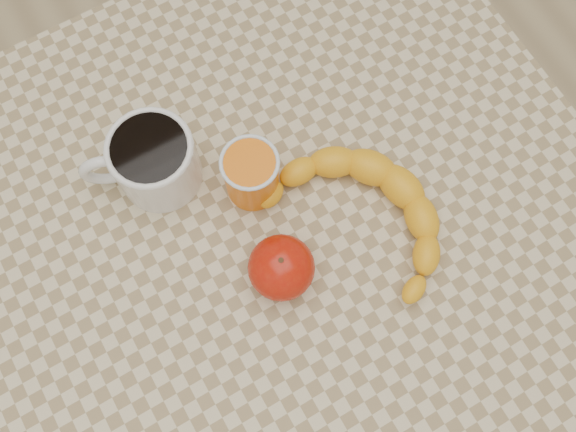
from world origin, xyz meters
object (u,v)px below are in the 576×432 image
apple (281,268)px  banana (365,216)px  table (288,240)px  coffee_mug (152,160)px  orange_juice_glass (251,174)px

apple → banana: 0.12m
table → coffee_mug: bearing=129.4°
banana → orange_juice_glass: bearing=116.5°
table → coffee_mug: 0.22m
orange_juice_glass → banana: (0.10, -0.11, -0.02)m
table → orange_juice_glass: (-0.02, 0.06, 0.13)m
coffee_mug → orange_juice_glass: bearing=-37.5°
table → orange_juice_glass: bearing=104.1°
orange_juice_glass → apple: (-0.02, -0.12, -0.01)m
table → apple: size_ratio=7.78×
coffee_mug → apple: coffee_mug is taller
coffee_mug → banana: 0.26m
table → apple: 0.14m
coffee_mug → orange_juice_glass: size_ratio=1.89×
table → coffee_mug: size_ratio=5.19×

